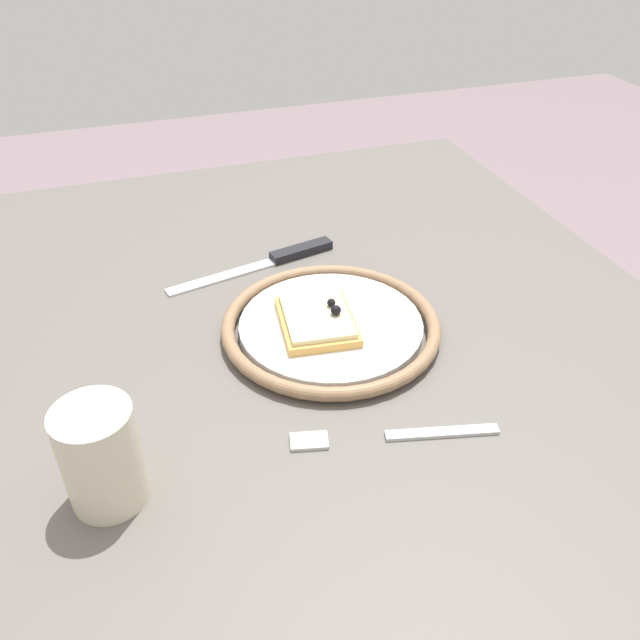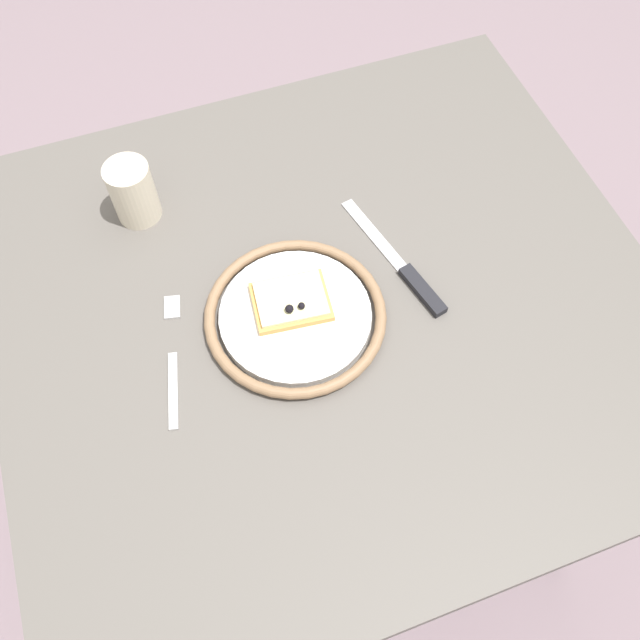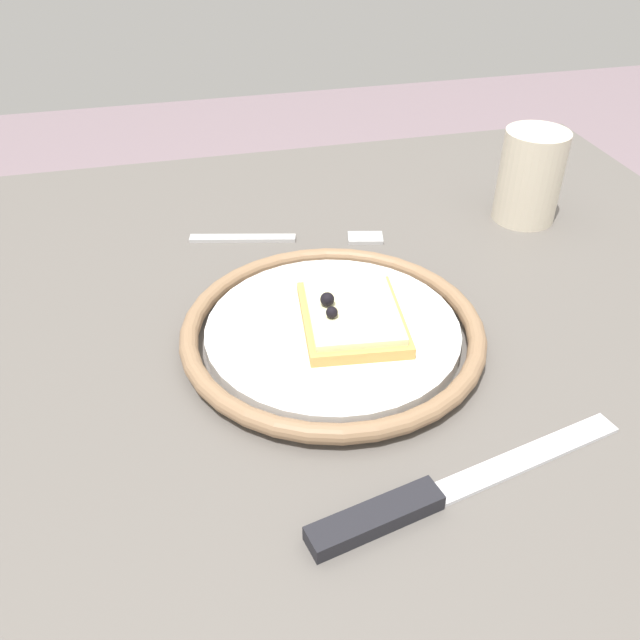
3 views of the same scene
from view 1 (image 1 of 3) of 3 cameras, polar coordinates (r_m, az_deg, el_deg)
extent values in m
plane|color=slate|center=(1.38, -0.95, -25.68)|extent=(6.00, 6.00, 0.00)
cube|color=#5B5651|center=(0.81, -1.46, -0.19)|extent=(0.94, 0.87, 0.04)
cylinder|color=#4C4742|center=(1.46, 8.13, -0.46)|extent=(0.05, 0.05, 0.71)
cylinder|color=#4C4742|center=(1.36, -21.96, -6.32)|extent=(0.05, 0.05, 0.71)
cylinder|color=white|center=(0.76, 0.95, -0.66)|extent=(0.21, 0.21, 0.02)
torus|color=#8C6B4C|center=(0.76, 0.95, -0.42)|extent=(0.25, 0.25, 0.02)
cube|color=tan|center=(0.75, -0.32, -0.13)|extent=(0.11, 0.09, 0.01)
cube|color=beige|center=(0.74, -0.32, 0.37)|extent=(0.10, 0.08, 0.01)
sphere|color=black|center=(0.74, 1.38, 0.85)|extent=(0.01, 0.01, 0.01)
sphere|color=black|center=(0.75, 0.98, 1.51)|extent=(0.01, 0.01, 0.01)
cube|color=silver|center=(0.87, -8.52, 3.69)|extent=(0.05, 0.15, 0.00)
cube|color=black|center=(0.91, -1.63, 6.03)|extent=(0.04, 0.09, 0.01)
cube|color=#BDBDBD|center=(0.65, 10.52, -9.56)|extent=(0.04, 0.11, 0.00)
cube|color=#BDBDBD|center=(0.63, -0.95, -10.45)|extent=(0.03, 0.04, 0.00)
cylinder|color=beige|center=(0.58, -18.43, -11.13)|extent=(0.07, 0.07, 0.10)
camera|label=2|loc=(0.88, 59.03, 49.52)|focal=38.56mm
camera|label=3|loc=(1.06, -0.80, 29.88)|focal=37.68mm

